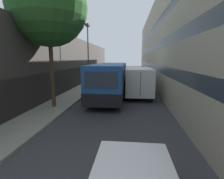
% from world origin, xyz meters
% --- Properties ---
extents(ground_plane, '(150.00, 150.00, 0.00)m').
position_xyz_m(ground_plane, '(0.00, 15.00, 0.00)').
color(ground_plane, '#38383D').
extents(sidewalk_left, '(2.37, 60.00, 0.14)m').
position_xyz_m(sidewalk_left, '(-4.38, 15.00, 0.07)').
color(sidewalk_left, gray).
rests_on(sidewalk_left, ground_plane).
extents(building_left_shopfront, '(2.40, 60.00, 6.10)m').
position_xyz_m(building_left_shopfront, '(-6.67, 15.00, 2.77)').
color(building_left_shopfront, '#423D38').
rests_on(building_left_shopfront, ground_plane).
extents(building_right_apartment, '(2.40, 60.00, 10.36)m').
position_xyz_m(building_right_apartment, '(4.94, 15.00, 5.16)').
color(building_right_apartment, '#A89E89').
rests_on(building_right_apartment, ground_plane).
extents(bus, '(2.62, 9.62, 3.08)m').
position_xyz_m(bus, '(-0.73, 15.43, 1.63)').
color(bus, '#1E519E').
rests_on(bus, ground_plane).
extents(box_truck, '(2.32, 7.40, 2.67)m').
position_xyz_m(box_truck, '(1.88, 17.14, 1.47)').
color(box_truck, silver).
rests_on(box_truck, ground_plane).
extents(panel_van, '(1.93, 4.56, 2.08)m').
position_xyz_m(panel_van, '(-1.87, 27.96, 1.15)').
color(panel_van, navy).
rests_on(panel_van, ground_plane).
extents(street_lamp, '(0.36, 0.80, 6.96)m').
position_xyz_m(street_lamp, '(-3.45, 18.61, 4.95)').
color(street_lamp, '#38383D').
rests_on(street_lamp, sidewalk_left).
extents(street_tree_left, '(5.18, 5.18, 9.35)m').
position_xyz_m(street_tree_left, '(-4.38, 11.70, 6.88)').
color(street_tree_left, '#4C3823').
rests_on(street_tree_left, sidewalk_left).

